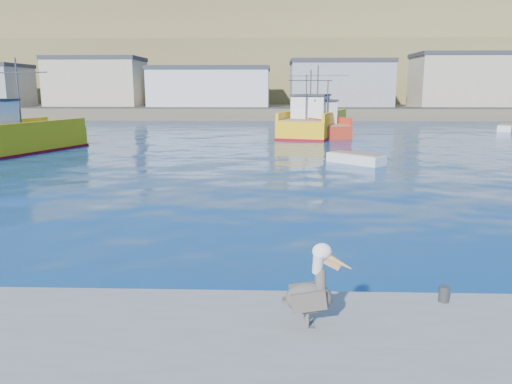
{
  "coord_description": "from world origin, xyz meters",
  "views": [
    {
      "loc": [
        -0.22,
        -12.26,
        4.42
      ],
      "look_at": [
        -0.72,
        2.2,
        1.41
      ],
      "focal_mm": 35.0,
      "sensor_mm": 36.0,
      "label": 1
    }
  ],
  "objects_px": {
    "trawler_yellow_a": "(6,139)",
    "skiff_mid": "(356,159)",
    "boat_orange": "(315,125)",
    "trawler_yellow_b": "(314,123)",
    "skiff_far": "(506,128)",
    "pelican": "(312,291)"
  },
  "relations": [
    {
      "from": "trawler_yellow_a",
      "to": "pelican",
      "type": "bearing_deg",
      "value": -53.61
    },
    {
      "from": "skiff_far",
      "to": "pelican",
      "type": "distance_m",
      "value": 52.2
    },
    {
      "from": "boat_orange",
      "to": "skiff_mid",
      "type": "distance_m",
      "value": 17.81
    },
    {
      "from": "skiff_mid",
      "to": "pelican",
      "type": "height_order",
      "value": "pelican"
    },
    {
      "from": "boat_orange",
      "to": "skiff_far",
      "type": "relative_size",
      "value": 2.38
    },
    {
      "from": "trawler_yellow_a",
      "to": "skiff_mid",
      "type": "bearing_deg",
      "value": -8.81
    },
    {
      "from": "boat_orange",
      "to": "skiff_mid",
      "type": "xyz_separation_m",
      "value": [
        0.98,
        -17.76,
        -0.81
      ]
    },
    {
      "from": "trawler_yellow_b",
      "to": "boat_orange",
      "type": "height_order",
      "value": "trawler_yellow_b"
    },
    {
      "from": "trawler_yellow_b",
      "to": "skiff_mid",
      "type": "bearing_deg",
      "value": -86.66
    },
    {
      "from": "trawler_yellow_b",
      "to": "pelican",
      "type": "bearing_deg",
      "value": -94.55
    },
    {
      "from": "trawler_yellow_a",
      "to": "skiff_mid",
      "type": "xyz_separation_m",
      "value": [
        23.16,
        -3.59,
        -0.81
      ]
    },
    {
      "from": "skiff_far",
      "to": "trawler_yellow_b",
      "type": "bearing_deg",
      "value": -164.43
    },
    {
      "from": "trawler_yellow_b",
      "to": "pelican",
      "type": "distance_m",
      "value": 40.62
    },
    {
      "from": "boat_orange",
      "to": "skiff_mid",
      "type": "bearing_deg",
      "value": -86.85
    },
    {
      "from": "trawler_yellow_b",
      "to": "boat_orange",
      "type": "distance_m",
      "value": 0.74
    },
    {
      "from": "boat_orange",
      "to": "skiff_far",
      "type": "height_order",
      "value": "boat_orange"
    },
    {
      "from": "trawler_yellow_b",
      "to": "skiff_far",
      "type": "relative_size",
      "value": 3.41
    },
    {
      "from": "skiff_mid",
      "to": "skiff_far",
      "type": "bearing_deg",
      "value": 50.85
    },
    {
      "from": "trawler_yellow_a",
      "to": "boat_orange",
      "type": "height_order",
      "value": "trawler_yellow_a"
    },
    {
      "from": "trawler_yellow_b",
      "to": "pelican",
      "type": "height_order",
      "value": "trawler_yellow_b"
    },
    {
      "from": "trawler_yellow_a",
      "to": "skiff_far",
      "type": "xyz_separation_m",
      "value": [
        42.94,
        20.71,
        -0.79
      ]
    },
    {
      "from": "trawler_yellow_a",
      "to": "trawler_yellow_b",
      "type": "xyz_separation_m",
      "value": [
        22.08,
        14.9,
        0.06
      ]
    }
  ]
}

